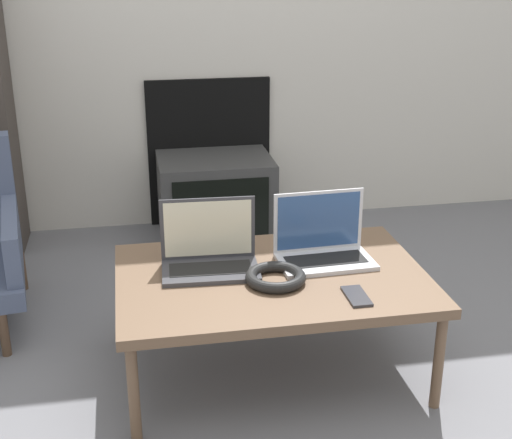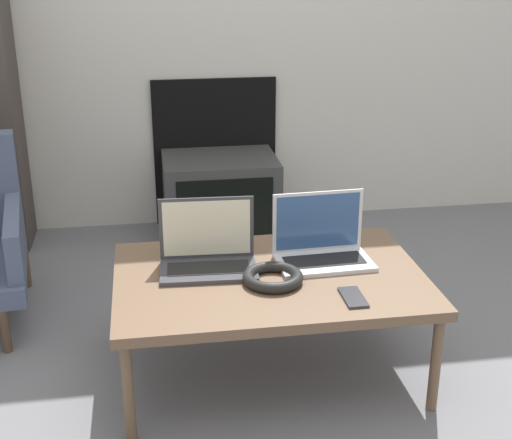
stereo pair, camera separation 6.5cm
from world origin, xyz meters
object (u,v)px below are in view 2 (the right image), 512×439
headphones (273,277)px  laptop_right (321,245)px  laptop_left (208,252)px  phone (353,297)px  tv (220,197)px

headphones → laptop_right: bearing=36.9°
laptop_left → phone: size_ratio=2.43×
laptop_right → laptop_left: bearing=177.6°
laptop_right → headphones: 0.26m
laptop_left → headphones: bearing=-33.5°
phone → laptop_right: bearing=95.4°
laptop_left → laptop_right: (0.41, 0.00, 0.00)m
laptop_left → phone: (0.44, -0.31, -0.05)m
laptop_left → tv: bearing=84.7°
laptop_left → headphones: (0.21, -0.15, -0.04)m
laptop_left → laptop_right: bearing=3.1°
headphones → tv: (-0.03, 1.38, -0.19)m
headphones → phone: 0.28m
laptop_left → laptop_right: 0.41m
phone → headphones: bearing=145.9°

